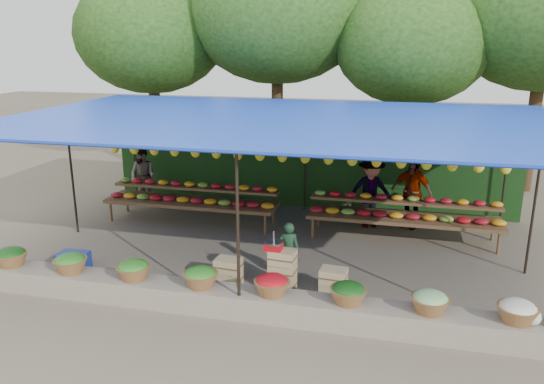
% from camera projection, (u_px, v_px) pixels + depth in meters
% --- Properties ---
extents(ground, '(60.00, 60.00, 0.00)m').
position_uv_depth(ground, '(280.00, 251.00, 11.20)').
color(ground, brown).
rests_on(ground, ground).
extents(stone_curb, '(10.60, 0.55, 0.40)m').
position_uv_depth(stone_curb, '(242.00, 302.00, 8.57)').
color(stone_curb, slate).
rests_on(stone_curb, ground).
extents(stall_canopy, '(10.80, 6.60, 2.82)m').
position_uv_depth(stall_canopy, '(281.00, 124.00, 10.52)').
color(stall_canopy, black).
rests_on(stall_canopy, ground).
extents(produce_baskets, '(8.98, 0.58, 0.34)m').
position_uv_depth(produce_baskets, '(236.00, 281.00, 8.49)').
color(produce_baskets, brown).
rests_on(produce_baskets, stone_curb).
extents(netting_backdrop, '(10.60, 0.06, 2.50)m').
position_uv_depth(netting_backdrop, '(307.00, 161.00, 13.79)').
color(netting_backdrop, '#194217').
rests_on(netting_backdrop, ground).
extents(tree_row, '(16.51, 5.50, 7.12)m').
position_uv_depth(tree_row, '(343.00, 25.00, 15.47)').
color(tree_row, '#331A12').
rests_on(tree_row, ground).
extents(fruit_table_left, '(4.21, 0.95, 0.93)m').
position_uv_depth(fruit_table_left, '(192.00, 197.00, 12.85)').
color(fruit_table_left, '#543021').
rests_on(fruit_table_left, ground).
extents(fruit_table_right, '(4.21, 0.95, 0.93)m').
position_uv_depth(fruit_table_right, '(404.00, 213.00, 11.72)').
color(fruit_table_right, '#543021').
rests_on(fruit_table_right, ground).
extents(crate_counter, '(2.38, 0.38, 0.77)m').
position_uv_depth(crate_counter, '(281.00, 274.00, 9.33)').
color(crate_counter, tan).
rests_on(crate_counter, ground).
extents(weighing_scale, '(0.33, 0.33, 0.35)m').
position_uv_depth(weighing_scale, '(274.00, 245.00, 9.21)').
color(weighing_scale, red).
rests_on(weighing_scale, crate_counter).
extents(vendor_seated, '(0.43, 0.31, 1.09)m').
position_uv_depth(vendor_seated, '(289.00, 250.00, 9.80)').
color(vendor_seated, '#1C3D27').
rests_on(vendor_seated, ground).
extents(customer_left, '(0.89, 0.77, 1.56)m').
position_uv_depth(customer_left, '(143.00, 176.00, 14.16)').
color(customer_left, slate).
rests_on(customer_left, ground).
extents(customer_mid, '(1.26, 0.96, 1.72)m').
position_uv_depth(customer_mid, '(370.00, 192.00, 12.42)').
color(customer_mid, slate).
rests_on(customer_mid, ground).
extents(customer_right, '(1.09, 0.83, 1.72)m').
position_uv_depth(customer_right, '(411.00, 192.00, 12.40)').
color(customer_right, slate).
rests_on(customer_right, ground).
extents(blue_crate_back, '(0.58, 0.43, 0.34)m').
position_uv_depth(blue_crate_back, '(73.00, 261.00, 10.24)').
color(blue_crate_back, navy).
rests_on(blue_crate_back, ground).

